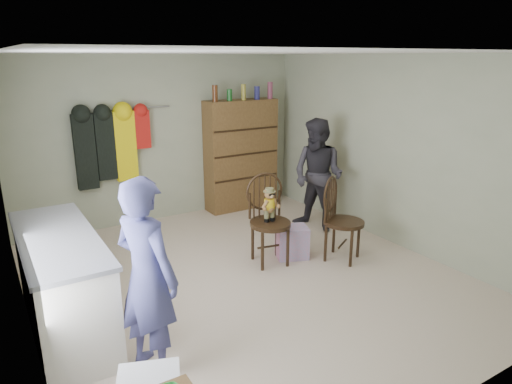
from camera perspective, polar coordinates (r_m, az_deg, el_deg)
ground_plane at (r=5.38m, az=-1.17°, el=-10.68°), size 5.00×5.00×0.00m
room_walls at (r=5.32m, az=-4.20°, el=6.97°), size 5.00×5.00×5.00m
counter at (r=4.60m, az=-23.00°, el=-10.46°), size 0.64×1.86×0.94m
chair_front at (r=5.55m, az=1.57°, el=-2.66°), size 0.58×0.58×1.11m
chair_far at (r=5.74m, az=10.34°, el=-2.96°), size 0.64×0.64×1.06m
striped_bag at (r=5.83m, az=4.52°, el=-6.26°), size 0.47×0.42×0.41m
person_left at (r=3.70m, az=-13.45°, el=-10.32°), size 0.60×0.70×1.63m
person_right at (r=6.63m, az=7.75°, el=2.06°), size 0.85×0.95×1.63m
dresser at (r=7.56m, az=-1.89°, el=4.71°), size 1.20×0.39×2.07m
coat_rack at (r=6.80m, az=-17.71°, el=5.53°), size 1.42×0.12×1.09m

